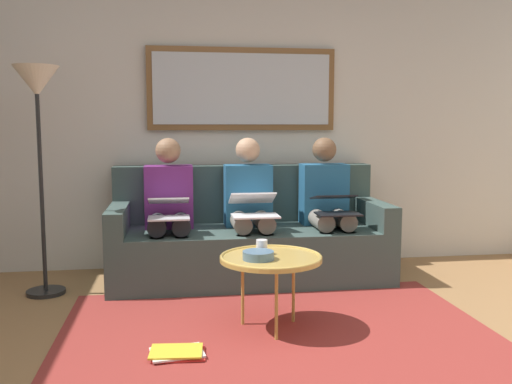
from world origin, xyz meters
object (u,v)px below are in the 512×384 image
(standing_lamp, at_px, (38,107))
(bowl, at_px, (258,255))
(couch, at_px, (248,239))
(coffee_table, at_px, (271,259))
(framed_mirror, at_px, (242,89))
(cup, at_px, (262,247))
(person_middle, at_px, (250,204))
(laptop_black, at_px, (336,204))
(laptop_silver, at_px, (169,208))
(laptop_white, at_px, (254,206))
(magazine_stack, at_px, (177,353))
(person_right, at_px, (169,206))
(person_left, at_px, (327,203))

(standing_lamp, bearing_deg, bowl, 144.84)
(couch, distance_m, coffee_table, 1.22)
(framed_mirror, height_order, bowl, framed_mirror)
(cup, bearing_deg, person_middle, -93.87)
(laptop_black, distance_m, person_middle, 0.69)
(laptop_silver, height_order, standing_lamp, standing_lamp)
(bowl, relative_size, laptop_black, 0.53)
(laptop_white, height_order, magazine_stack, laptop_white)
(laptop_silver, bearing_deg, bowl, 118.50)
(laptop_black, bearing_deg, laptop_silver, -0.14)
(person_right, bearing_deg, laptop_silver, 90.00)
(laptop_black, distance_m, magazine_stack, 1.85)
(person_left, xyz_separation_m, magazine_stack, (1.24, 1.48, -0.59))
(couch, xyz_separation_m, cup, (0.07, 1.15, 0.19))
(coffee_table, height_order, standing_lamp, standing_lamp)
(laptop_white, relative_size, standing_lamp, 0.24)
(coffee_table, distance_m, person_middle, 1.16)
(bowl, distance_m, standing_lamp, 1.97)
(bowl, relative_size, standing_lamp, 0.11)
(cup, height_order, person_middle, person_middle)
(coffee_table, height_order, magazine_stack, coffee_table)
(couch, distance_m, person_middle, 0.31)
(couch, bearing_deg, framed_mirror, -90.00)
(couch, relative_size, coffee_table, 3.55)
(laptop_silver, bearing_deg, person_left, -169.27)
(laptop_white, bearing_deg, standing_lamp, -1.01)
(laptop_black, bearing_deg, person_right, -10.87)
(framed_mirror, relative_size, person_left, 1.43)
(couch, distance_m, person_right, 0.71)
(coffee_table, distance_m, magazine_stack, 0.78)
(laptop_black, bearing_deg, cup, 49.41)
(cup, height_order, bowl, cup)
(laptop_silver, relative_size, standing_lamp, 0.21)
(standing_lamp, bearing_deg, magazine_stack, 126.58)
(coffee_table, height_order, person_right, person_right)
(coffee_table, distance_m, cup, 0.10)
(coffee_table, height_order, laptop_silver, laptop_silver)
(laptop_white, relative_size, magazine_stack, 1.28)
(laptop_white, bearing_deg, couch, -90.00)
(framed_mirror, distance_m, person_right, 1.23)
(laptop_black, xyz_separation_m, magazine_stack, (1.24, 1.24, -0.61))
(laptop_black, xyz_separation_m, laptop_white, (0.64, -0.02, -0.00))
(person_middle, distance_m, person_right, 0.64)
(couch, distance_m, laptop_black, 0.78)
(person_middle, relative_size, person_right, 1.00)
(couch, bearing_deg, cup, 86.36)
(coffee_table, bearing_deg, couch, -91.34)
(person_middle, xyz_separation_m, laptop_silver, (0.64, 0.24, 0.02))
(coffee_table, bearing_deg, laptop_white, -91.76)
(magazine_stack, bearing_deg, person_right, -88.39)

